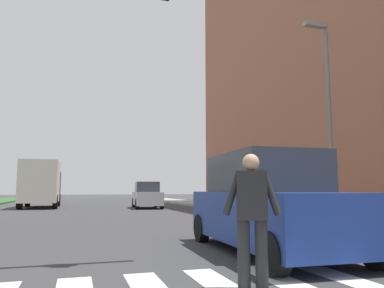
# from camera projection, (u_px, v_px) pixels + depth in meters

# --- Properties ---
(ground_plane) EXTENTS (140.00, 140.00, 0.00)m
(ground_plane) POSITION_uv_depth(u_px,v_px,m) (90.00, 208.00, 24.47)
(ground_plane) COLOR #38383A
(apartment_block_right) EXTENTS (10.83, 35.48, 22.35)m
(apartment_block_right) POSITION_uv_depth(u_px,v_px,m) (381.00, 30.00, 23.26)
(apartment_block_right) COLOR #A36047
(apartment_block_right) RESTS_ON ground_plane
(sidewalk_right) EXTENTS (3.00, 64.00, 0.15)m
(sidewalk_right) POSITION_uv_depth(u_px,v_px,m) (223.00, 207.00, 25.14)
(sidewalk_right) COLOR #9E9991
(sidewalk_right) RESTS_ON ground_plane
(street_lamp_right) EXTENTS (1.02, 0.24, 7.50)m
(street_lamp_right) POSITION_uv_depth(u_px,v_px,m) (327.00, 100.00, 14.08)
(street_lamp_right) COLOR slate
(street_lamp_right) RESTS_ON sidewalk_right
(pedestrian_performer) EXTENTS (0.72, 0.36, 1.69)m
(pedestrian_performer) POSITION_uv_depth(u_px,v_px,m) (252.00, 213.00, 4.71)
(pedestrian_performer) COLOR #262628
(pedestrian_performer) RESTS_ON ground_plane
(suv_crossing) EXTENTS (2.13, 4.67, 1.97)m
(suv_crossing) POSITION_uv_depth(u_px,v_px,m) (268.00, 205.00, 7.43)
(suv_crossing) COLOR navy
(suv_crossing) RESTS_ON ground_plane
(sedan_midblock) EXTENTS (2.07, 4.14, 1.75)m
(sedan_midblock) POSITION_uv_depth(u_px,v_px,m) (147.00, 196.00, 24.84)
(sedan_midblock) COLOR #B7B7BC
(sedan_midblock) RESTS_ON ground_plane
(truck_box_delivery) EXTENTS (2.40, 6.20, 3.10)m
(truck_box_delivery) POSITION_uv_depth(u_px,v_px,m) (41.00, 184.00, 25.48)
(truck_box_delivery) COLOR black
(truck_box_delivery) RESTS_ON ground_plane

